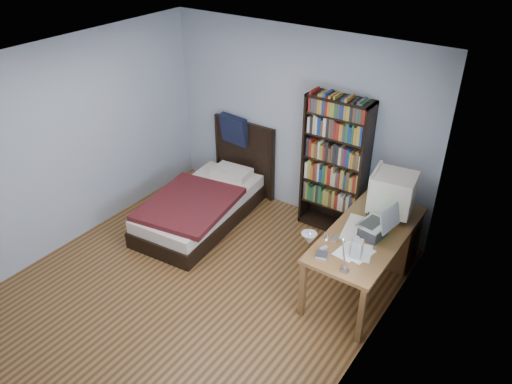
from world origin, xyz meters
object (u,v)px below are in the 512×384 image
Objects in this scene: desk at (381,235)px; bookshelf at (335,166)px; laptop at (375,228)px; speaker at (357,249)px; bed at (205,202)px; keyboard at (354,228)px; desk_lamp at (315,242)px; soda_can at (369,215)px; crt_monitor at (391,192)px.

bookshelf is at bearing 155.68° from desk.
laptop is 0.22× the size of bookshelf.
speaker is 0.10× the size of bed.
laptop is 0.19× the size of bed.
keyboard is at bearing -52.05° from bookshelf.
bookshelf is at bearing 116.78° from keyboard.
desk_lamp is at bearing -27.44° from bed.
desk_lamp is 5.61× the size of soda_can.
desk is 1.04m from bookshelf.
desk is at bearing 62.61° from keyboard.
crt_monitor is 1.59m from desk_lamp.
desk is at bearing 84.33° from speaker.
soda_can reaches higher than keyboard.
laptop is 0.83× the size of keyboard.
desk_lamp is at bearing -68.23° from bookshelf.
desk_lamp is at bearing -93.46° from crt_monitor.
keyboard is (-0.15, -0.51, 0.33)m from desk.
desk_lamp reaches higher than soda_can.
keyboard is at bearing -112.56° from crt_monitor.
crt_monitor is 1.08× the size of keyboard.
bookshelf is at bearing 114.70° from speaker.
crt_monitor is 2.52m from bed.
keyboard is 1.13m from bookshelf.
desk_lamp is at bearing -95.92° from keyboard.
soda_can is 0.06× the size of bed.
soda_can is (-0.17, 0.68, -0.04)m from speaker.
bookshelf is at bearing 111.77° from desk_lamp.
bed reaches higher than keyboard.
soda_can is (-0.18, 0.27, -0.05)m from laptop.
crt_monitor is 0.29× the size of bookshelf.
crt_monitor reaches higher than laptop.
crt_monitor reaches higher than keyboard.
crt_monitor is 4.37× the size of soda_can.
keyboard is 0.48m from speaker.
speaker is at bearing 79.81° from desk_lamp.
crt_monitor is 0.25× the size of bed.
bed is (-2.17, 0.09, -0.49)m from keyboard.
bookshelf reaches higher than crt_monitor.
speaker is 0.71m from soda_can.
desk is 0.62m from keyboard.
crt_monitor is at bearing 56.27° from keyboard.
laptop reaches higher than speaker.
speaker is at bearing -73.12° from keyboard.
speaker is (0.12, 0.68, -0.45)m from desk_lamp.
keyboard is 4.03× the size of soda_can.
desk_lamp reaches higher than laptop.
bookshelf is (-0.88, 0.42, -0.12)m from crt_monitor.
bed is at bearing -151.69° from bookshelf.
crt_monitor is 0.99m from bookshelf.
soda_can is 0.97m from bookshelf.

